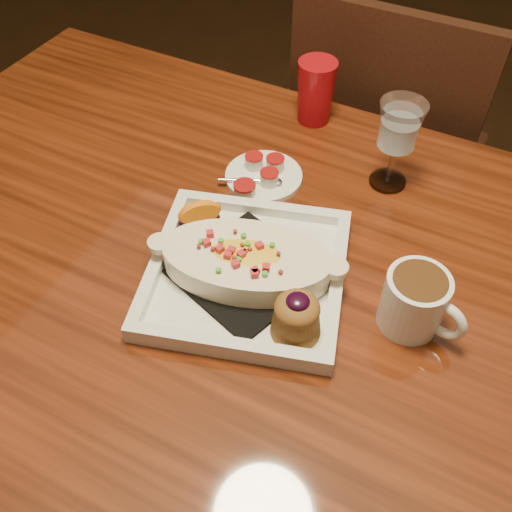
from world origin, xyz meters
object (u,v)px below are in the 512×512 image
at_px(table, 269,309).
at_px(saucer, 263,174).
at_px(coffee_mug, 416,301).
at_px(red_tumbler, 316,92).
at_px(plate, 249,269).
at_px(chair_far, 382,159).
at_px(goblet, 399,130).

relative_size(table, saucer, 11.32).
xyz_separation_m(table, saucer, (-0.10, 0.18, 0.11)).
relative_size(coffee_mug, red_tumbler, 0.99).
bearing_deg(saucer, plate, -68.14).
xyz_separation_m(table, chair_far, (-0.00, 0.63, -0.15)).
height_order(table, plate, plate).
distance_m(table, chair_far, 0.65).
bearing_deg(coffee_mug, red_tumbler, 143.06).
distance_m(table, red_tumbler, 0.42).
relative_size(goblet, red_tumbler, 1.30).
distance_m(coffee_mug, red_tumbler, 0.48).
relative_size(plate, goblet, 2.21).
distance_m(chair_far, saucer, 0.53).
bearing_deg(coffee_mug, goblet, 128.30).
bearing_deg(red_tumbler, table, -75.89).
xyz_separation_m(goblet, red_tumbler, (-0.19, 0.11, -0.05)).
bearing_deg(saucer, red_tumbler, 87.91).
xyz_separation_m(chair_far, plate, (-0.02, -0.66, 0.27)).
distance_m(plate, goblet, 0.33).
bearing_deg(coffee_mug, table, -164.63).
relative_size(chair_far, goblet, 5.96).
bearing_deg(plate, saucer, 95.33).
height_order(goblet, saucer, goblet).
distance_m(table, saucer, 0.23).
bearing_deg(chair_far, red_tumbler, 69.16).
bearing_deg(chair_far, saucer, 77.14).
height_order(coffee_mug, saucer, coffee_mug).
height_order(chair_far, goblet, chair_far).
height_order(plate, red_tumbler, red_tumbler).
bearing_deg(chair_far, coffee_mug, 108.65).
xyz_separation_m(coffee_mug, red_tumbler, (-0.31, 0.37, 0.01)).
height_order(chair_far, red_tumbler, chair_far).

